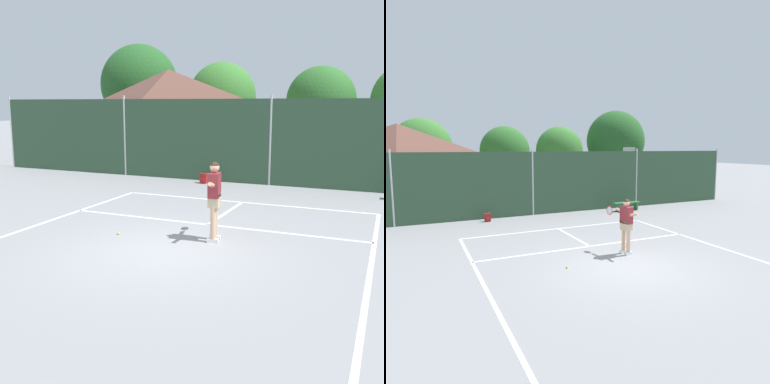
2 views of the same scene
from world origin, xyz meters
The scene contains 8 objects.
ground_plane centered at (0.00, 0.00, 0.00)m, with size 120.00×120.00×0.00m, color gray.
court_markings centered at (0.00, 0.65, 0.00)m, with size 8.30×11.10×0.01m.
chainlink_fence centered at (0.00, 9.00, 1.66)m, with size 26.09×0.09×3.47m.
clubhouse_building centered at (-6.28, 12.90, 2.49)m, with size 7.23×4.89×4.81m.
treeline_backdrop centered at (0.11, 17.39, 3.84)m, with size 25.70×4.56×6.73m.
tennis_player centered at (0.67, 1.18, 1.11)m, with size 0.41×1.41×1.85m.
tennis_ball centered at (-1.65, 0.74, 0.03)m, with size 0.07×0.07×0.07m, color #CCE033.
backpack_red centered at (-2.50, 8.33, 0.19)m, with size 0.29×0.25×0.46m.
Camera 1 is at (4.30, -8.48, 3.15)m, focal length 43.17 mm.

